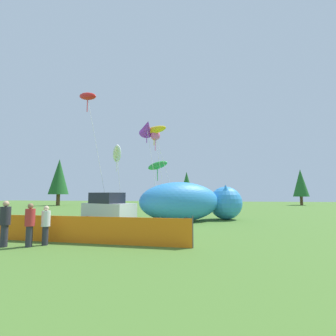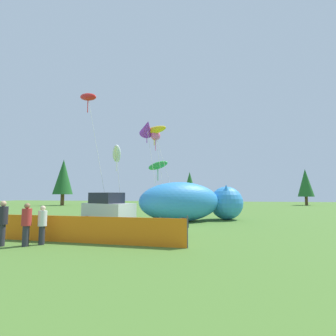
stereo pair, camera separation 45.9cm
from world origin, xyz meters
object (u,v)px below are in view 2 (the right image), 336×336
folding_chair (183,225)px  kite_white_ghost (117,154)px  spectator_in_blue_shirt (42,223)px  parked_car (108,209)px  kite_green_fish (158,166)px  kite_purple_delta (147,128)px  spectator_in_grey_shirt (2,221)px  spectator_in_green_shirt (26,223)px  inflatable_cat (191,203)px  kite_red_lizard (88,97)px  kite_yellow_hero (154,130)px  kite_pink_octopus (156,136)px

folding_chair → kite_white_ghost: (-5.52, 4.29, 4.58)m
folding_chair → spectator_in_blue_shirt: size_ratio=0.55×
parked_car → folding_chair: bearing=-7.8°
spectator_in_blue_shirt → kite_green_fish: kite_green_fish is taller
kite_purple_delta → parked_car: bearing=-123.5°
spectator_in_grey_shirt → kite_green_fish: (4.04, 11.85, 3.55)m
folding_chair → spectator_in_green_shirt: size_ratio=0.52×
folding_chair → spectator_in_green_shirt: bearing=-17.0°
inflatable_cat → kite_purple_delta: bearing=155.9°
kite_white_ghost → kite_red_lizard: (-2.94, 0.91, 4.91)m
parked_car → spectator_in_blue_shirt: bearing=-64.1°
kite_yellow_hero → kite_red_lizard: (-5.11, -1.92, 2.53)m
inflatable_cat → kite_green_fish: size_ratio=1.70×
spectator_in_blue_shirt → kite_green_fish: bearing=77.0°
kite_red_lizard → kite_yellow_hero: bearing=20.6°
kite_pink_octopus → inflatable_cat: bearing=0.6°
inflatable_cat → kite_purple_delta: (-3.60, -0.56, 6.24)m
parked_car → inflatable_cat: 6.65m
inflatable_cat → kite_red_lizard: bearing=161.7°
kite_yellow_hero → kite_green_fish: bearing=72.8°
parked_car → inflatable_cat: bearing=57.3°
spectator_in_green_shirt → kite_green_fish: size_ratio=0.35×
spectator_in_grey_shirt → parked_car: bearing=80.6°
kite_yellow_hero → kite_green_fish: size_ratio=1.53×
inflatable_cat → kite_yellow_hero: (-3.05, -0.22, 6.06)m
spectator_in_grey_shirt → kite_purple_delta: kite_purple_delta is taller
kite_green_fish → kite_red_lizard: kite_red_lizard is taller
kite_white_ghost → kite_yellow_hero: bearing=52.6°
kite_yellow_hero → kite_white_ghost: 4.29m
spectator_in_grey_shirt → kite_red_lizard: bearing=97.6°
spectator_in_green_shirt → kite_green_fish: (3.01, 11.67, 3.60)m
spectator_in_green_shirt → kite_green_fish: kite_green_fish is taller
kite_green_fish → kite_red_lizard: 8.00m
kite_green_fish → parked_car: bearing=-124.7°
kite_white_ghost → kite_pink_octopus: 4.24m
kite_red_lizard → kite_pink_octopus: size_ratio=1.42×
spectator_in_blue_shirt → kite_green_fish: (2.58, 11.22, 3.67)m
kite_yellow_hero → kite_pink_octopus: kite_yellow_hero is taller
kite_purple_delta → kite_red_lizard: 5.37m
spectator_in_blue_shirt → kite_red_lizard: size_ratio=0.16×
inflatable_cat → kite_green_fish: (-2.86, 0.37, 3.14)m
inflatable_cat → spectator_in_grey_shirt: 13.40m
kite_green_fish → kite_pink_octopus: (-0.12, -0.40, 2.50)m
parked_car → inflatable_cat: inflatable_cat is taller
parked_car → spectator_in_blue_shirt: (0.15, -7.27, -0.19)m
kite_green_fish → spectator_in_green_shirt: bearing=-104.5°
inflatable_cat → kite_purple_delta: size_ratio=1.02×
spectator_in_blue_shirt → parked_car: bearing=91.2°
spectator_in_grey_shirt → kite_white_ghost: 9.51m
kite_green_fish → spectator_in_grey_shirt: bearing=-108.8°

